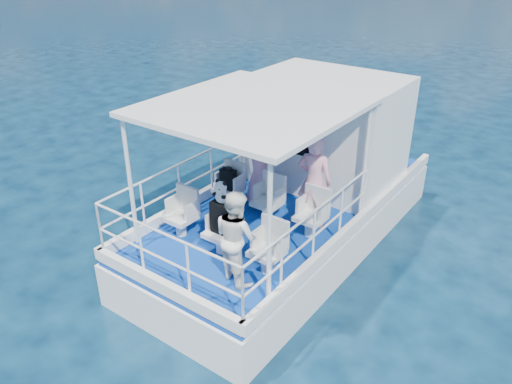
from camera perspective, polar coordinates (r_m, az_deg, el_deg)
ground at (r=9.48m, az=0.51°, el=-8.32°), size 2000.00×2000.00×0.00m
hull at (r=10.17m, az=3.81°, el=-5.65°), size 3.00×7.00×1.60m
deck at (r=9.74m, az=3.96°, el=-1.44°), size 2.90×6.90×0.10m
cabin at (r=10.30m, az=8.08°, el=7.02°), size 2.85×2.00×2.20m
canopy at (r=7.91m, az=-0.25°, el=9.78°), size 3.00×3.20×0.08m
canopy_posts at (r=8.29m, az=-0.44°, el=2.16°), size 2.77×2.97×2.20m
railings at (r=8.34m, az=-1.75°, el=-2.34°), size 2.84×3.59×1.00m
seat_port_fwd at (r=9.51m, az=-3.17°, el=-0.52°), size 0.48×0.46×0.38m
seat_center_fwd at (r=9.03m, az=1.28°, el=-2.08°), size 0.48×0.46×0.38m
seat_stbd_fwd at (r=8.62m, az=6.20°, el=-3.80°), size 0.48×0.46×0.38m
seat_port_aft at (r=8.68m, az=-8.58°, el=-3.75°), size 0.48×0.46×0.38m
seat_center_aft at (r=8.15m, az=-3.99°, el=-5.71°), size 0.48×0.46×0.38m
seat_stbd_aft at (r=7.70m, az=1.23°, el=-7.87°), size 0.48×0.46×0.38m
passenger_port_fwd at (r=9.23m, az=0.65°, el=3.17°), size 0.76×0.67×1.70m
passenger_stbd_fwd at (r=8.65m, az=6.65°, el=1.18°), size 0.68×0.51×1.69m
passenger_stbd_aft at (r=7.26m, az=-2.28°, el=-5.11°), size 0.85×0.75×1.46m
backpack_port at (r=9.32m, az=-3.20°, el=1.49°), size 0.29×0.17×0.39m
backpack_center at (r=7.91m, az=-3.88°, el=-2.94°), size 0.36×0.20×0.53m
compact_camera at (r=9.21m, az=-3.14°, el=2.71°), size 0.10×0.06×0.06m
panda at (r=7.70m, az=-3.96°, el=0.06°), size 0.25×0.21×0.38m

